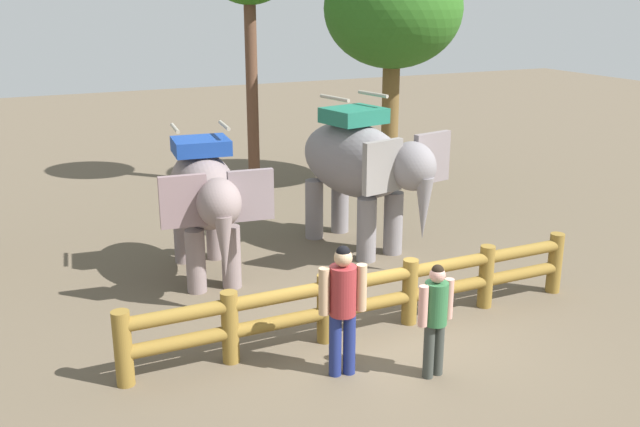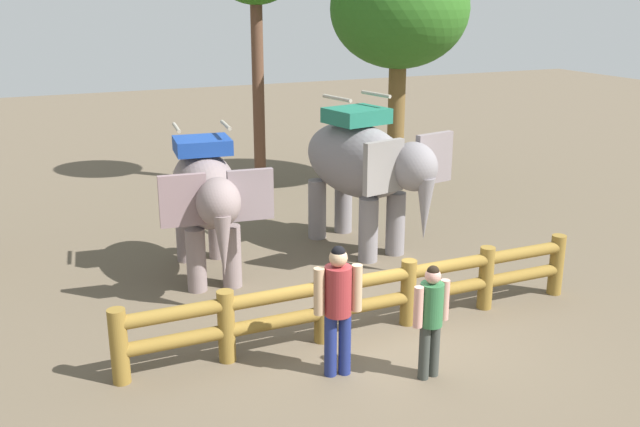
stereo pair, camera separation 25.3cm
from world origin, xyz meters
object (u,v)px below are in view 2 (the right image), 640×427
at_px(tree_far_left, 399,11).
at_px(log_fence, 366,296).
at_px(tourist_woman_in_black, 338,302).
at_px(tourist_man_in_blue, 431,314).
at_px(elephant_center, 363,165).
at_px(elephant_near_left, 206,195).

bearing_deg(tree_far_left, log_fence, -122.26).
height_order(log_fence, tourist_woman_in_black, tourist_woman_in_black).
distance_m(tourist_man_in_blue, tree_far_left, 10.53).
height_order(tourist_man_in_blue, tree_far_left, tree_far_left).
bearing_deg(tourist_woman_in_black, elephant_center, 59.25).
height_order(elephant_center, tourist_woman_in_black, elephant_center).
distance_m(log_fence, tourist_woman_in_black, 1.41).
relative_size(log_fence, tree_far_left, 1.24).
bearing_deg(log_fence, tourist_woman_in_black, -133.97).
height_order(elephant_near_left, tree_far_left, tree_far_left).
bearing_deg(log_fence, tourist_man_in_blue, -83.89).
bearing_deg(elephant_center, tree_far_left, 53.11).
bearing_deg(tree_far_left, tourist_woman_in_black, -123.81).
bearing_deg(elephant_near_left, tree_far_left, 34.26).
height_order(elephant_center, tourist_man_in_blue, elephant_center).
bearing_deg(tree_far_left, elephant_near_left, -145.74).
bearing_deg(tourist_man_in_blue, elephant_near_left, 110.51).
bearing_deg(elephant_center, tourist_man_in_blue, -106.89).
bearing_deg(elephant_center, elephant_near_left, -175.75).
distance_m(log_fence, tree_far_left, 9.50).
distance_m(tourist_woman_in_black, tourist_man_in_blue, 1.23).
bearing_deg(tourist_woman_in_black, elephant_near_left, 98.99).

